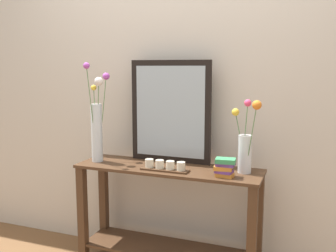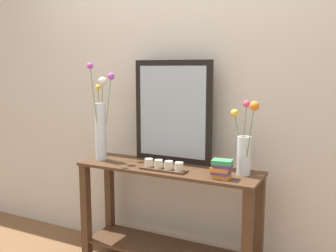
{
  "view_description": "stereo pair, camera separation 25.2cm",
  "coord_description": "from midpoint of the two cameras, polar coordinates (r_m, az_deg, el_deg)",
  "views": [
    {
      "loc": [
        0.89,
        -2.33,
        1.43
      ],
      "look_at": [
        0.0,
        0.0,
        1.05
      ],
      "focal_mm": 40.67,
      "sensor_mm": 36.0,
      "label": 1
    },
    {
      "loc": [
        1.12,
        -2.23,
        1.43
      ],
      "look_at": [
        0.0,
        0.0,
        1.05
      ],
      "focal_mm": 40.67,
      "sensor_mm": 36.0,
      "label": 2
    }
  ],
  "objects": [
    {
      "name": "wall_back",
      "position": [
        2.78,
        -0.35,
        7.08
      ],
      "size": [
        6.4,
        0.08,
        2.7
      ],
      "primitive_type": "cube",
      "color": "beige",
      "rests_on": "ground"
    },
    {
      "name": "console_table",
      "position": [
        2.68,
        -2.76,
        -12.6
      ],
      "size": [
        1.26,
        0.37,
        0.77
      ],
      "color": "#472D1C",
      "rests_on": "ground"
    },
    {
      "name": "mirror_leaning",
      "position": [
        2.67,
        -2.35,
        2.15
      ],
      "size": [
        0.59,
        0.03,
        0.72
      ],
      "color": "black",
      "rests_on": "console_table"
    },
    {
      "name": "tall_vase_left",
      "position": [
        2.76,
        -13.19,
        0.26
      ],
      "size": [
        0.1,
        0.23,
        0.7
      ],
      "color": "silver",
      "rests_on": "console_table"
    },
    {
      "name": "vase_right",
      "position": [
        2.43,
        8.64,
        -2.99
      ],
      "size": [
        0.2,
        0.15,
        0.47
      ],
      "color": "silver",
      "rests_on": "console_table"
    },
    {
      "name": "candle_tray",
      "position": [
        2.49,
        -3.38,
        -6.09
      ],
      "size": [
        0.32,
        0.09,
        0.07
      ],
      "color": "#472D1C",
      "rests_on": "console_table"
    },
    {
      "name": "book_stack",
      "position": [
        2.35,
        5.45,
        -6.17
      ],
      "size": [
        0.14,
        0.1,
        0.12
      ],
      "color": "orange",
      "rests_on": "console_table"
    }
  ]
}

